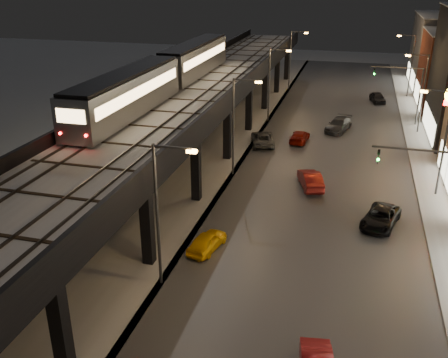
# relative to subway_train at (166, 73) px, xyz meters

# --- Properties ---
(road_surface) EXTENTS (17.00, 120.00, 0.06)m
(road_surface) POSITION_rel_subway_train_xyz_m (16.00, -0.06, -8.30)
(road_surface) COLOR #46474D
(road_surface) RESTS_ON ground
(sidewalk_right) EXTENTS (4.00, 120.00, 0.14)m
(sidewalk_right) POSITION_rel_subway_train_xyz_m (26.00, -0.06, -8.26)
(sidewalk_right) COLOR #9FA1A8
(sidewalk_right) RESTS_ON ground
(under_viaduct_pavement) EXTENTS (11.00, 120.00, 0.06)m
(under_viaduct_pavement) POSITION_rel_subway_train_xyz_m (2.50, -0.06, -8.30)
(under_viaduct_pavement) COLOR #9FA1A8
(under_viaduct_pavement) RESTS_ON ground
(elevated_viaduct) EXTENTS (9.00, 100.00, 6.30)m
(elevated_viaduct) POSITION_rel_subway_train_xyz_m (2.50, -3.22, -2.71)
(elevated_viaduct) COLOR black
(elevated_viaduct) RESTS_ON ground
(viaduct_trackbed) EXTENTS (8.40, 100.00, 0.32)m
(viaduct_trackbed) POSITION_rel_subway_train_xyz_m (2.49, -3.09, -1.94)
(viaduct_trackbed) COLOR #B2B7C1
(viaduct_trackbed) RESTS_ON elevated_viaduct
(viaduct_parapet_streetside) EXTENTS (0.30, 100.00, 1.10)m
(viaduct_parapet_streetside) POSITION_rel_subway_train_xyz_m (6.85, -3.06, -1.48)
(viaduct_parapet_streetside) COLOR black
(viaduct_parapet_streetside) RESTS_ON elevated_viaduct
(viaduct_parapet_far) EXTENTS (0.30, 100.00, 1.10)m
(viaduct_parapet_far) POSITION_rel_subway_train_xyz_m (-1.85, -3.06, -1.48)
(viaduct_parapet_far) COLOR black
(viaduct_parapet_far) RESTS_ON elevated_viaduct
(streetlight_left_1) EXTENTS (2.57, 0.28, 9.00)m
(streetlight_left_1) POSITION_rel_subway_train_xyz_m (8.07, -22.06, -3.09)
(streetlight_left_1) COLOR #38383A
(streetlight_left_1) RESTS_ON ground
(streetlight_left_2) EXTENTS (2.57, 0.28, 9.00)m
(streetlight_left_2) POSITION_rel_subway_train_xyz_m (8.07, -4.06, -3.09)
(streetlight_left_2) COLOR #38383A
(streetlight_left_2) RESTS_ON ground
(streetlight_right_2) EXTENTS (2.56, 0.28, 9.00)m
(streetlight_right_2) POSITION_rel_subway_train_xyz_m (25.23, -4.06, -3.09)
(streetlight_right_2) COLOR #38383A
(streetlight_right_2) RESTS_ON ground
(streetlight_left_3) EXTENTS (2.57, 0.28, 9.00)m
(streetlight_left_3) POSITION_rel_subway_train_xyz_m (8.07, 13.94, -3.09)
(streetlight_left_3) COLOR #38383A
(streetlight_left_3) RESTS_ON ground
(streetlight_right_3) EXTENTS (2.56, 0.28, 9.00)m
(streetlight_right_3) POSITION_rel_subway_train_xyz_m (25.23, 13.94, -3.09)
(streetlight_right_3) COLOR #38383A
(streetlight_right_3) RESTS_ON ground
(streetlight_left_4) EXTENTS (2.57, 0.28, 9.00)m
(streetlight_left_4) POSITION_rel_subway_train_xyz_m (8.07, 31.94, -3.09)
(streetlight_left_4) COLOR #38383A
(streetlight_left_4) RESTS_ON ground
(streetlight_right_4) EXTENTS (2.56, 0.28, 9.00)m
(streetlight_right_4) POSITION_rel_subway_train_xyz_m (25.23, 31.94, -3.09)
(streetlight_right_4) COLOR #38383A
(streetlight_right_4) RESTS_ON ground
(traffic_light_rig_a) EXTENTS (6.10, 0.34, 7.00)m
(traffic_light_rig_a) POSITION_rel_subway_train_xyz_m (24.34, -13.06, -3.83)
(traffic_light_rig_a) COLOR #38383A
(traffic_light_rig_a) RESTS_ON ground
(traffic_light_rig_b) EXTENTS (6.10, 0.34, 7.00)m
(traffic_light_rig_b) POSITION_rel_subway_train_xyz_m (24.34, 16.94, -3.83)
(traffic_light_rig_b) COLOR #38383A
(traffic_light_rig_b) RESTS_ON ground
(subway_train) EXTENTS (2.88, 35.02, 3.44)m
(subway_train) POSITION_rel_subway_train_xyz_m (0.00, 0.00, 0.00)
(subway_train) COLOR gray
(subway_train) RESTS_ON viaduct_trackbed
(car_taxi) EXTENTS (2.21, 3.95, 1.27)m
(car_taxi) POSITION_rel_subway_train_xyz_m (9.39, -17.61, -7.69)
(car_taxi) COLOR yellow
(car_taxi) RESTS_ON ground
(car_near_white) EXTENTS (2.84, 4.70, 1.46)m
(car_near_white) POSITION_rel_subway_train_xyz_m (15.05, -5.20, -7.60)
(car_near_white) COLOR maroon
(car_near_white) RESTS_ON ground
(car_mid_silver) EXTENTS (3.47, 5.36, 1.37)m
(car_mid_silver) POSITION_rel_subway_train_xyz_m (8.84, 5.03, -7.64)
(car_mid_silver) COLOR #535455
(car_mid_silver) RESTS_ON ground
(car_mid_dark) EXTENTS (2.04, 4.36, 1.23)m
(car_mid_dark) POSITION_rel_subway_train_xyz_m (12.62, 6.91, -7.71)
(car_mid_dark) COLOR maroon
(car_mid_dark) RESTS_ON ground
(car_onc_dark) EXTENTS (3.35, 5.13, 1.31)m
(car_onc_dark) POSITION_rel_subway_train_xyz_m (20.82, -10.98, -7.67)
(car_onc_dark) COLOR black
(car_onc_dark) RESTS_ON ground
(car_onc_white) EXTENTS (3.30, 5.45, 1.48)m
(car_onc_white) POSITION_rel_subway_train_xyz_m (16.53, 12.19, -7.59)
(car_onc_white) COLOR #36383C
(car_onc_white) RESTS_ON ground
(car_onc_red) EXTENTS (2.57, 4.41, 1.41)m
(car_onc_red) POSITION_rel_subway_train_xyz_m (21.16, 27.34, -7.62)
(car_onc_red) COLOR black
(car_onc_red) RESTS_ON ground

